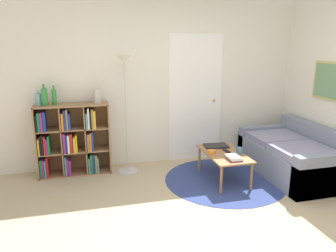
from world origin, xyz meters
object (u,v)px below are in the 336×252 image
object	(u,v)px
bookshelf	(72,140)
cup	(239,151)
coffee_table	(224,156)
laptop	(216,146)
bottle_left	(38,99)
bottle_right	(54,97)
bottle_middle	(45,97)
floor_lamp	(125,85)
bowl	(212,152)
couch	(295,156)
vase_on_shelf	(97,96)

from	to	relation	value
bookshelf	cup	world-z (taller)	bookshelf
coffee_table	cup	world-z (taller)	cup
laptop	bottle_left	distance (m)	2.63
bottle_right	bottle_middle	bearing A→B (deg)	-161.63
floor_lamp	cup	xyz separation A→B (m)	(1.47, -0.73, -0.87)
laptop	bowl	world-z (taller)	bowl
couch	bottle_middle	xyz separation A→B (m)	(-3.51, 0.83, 0.90)
bottle_right	vase_on_shelf	bearing A→B (deg)	-2.64
laptop	bottle_middle	distance (m)	2.55
floor_lamp	bowl	size ratio (longest dim) A/B	15.98
laptop	bottle_left	size ratio (longest dim) A/B	1.74
floor_lamp	vase_on_shelf	world-z (taller)	floor_lamp
floor_lamp	couch	size ratio (longest dim) A/B	1.07
bottle_left	bottle_middle	size ratio (longest dim) A/B	0.72
bookshelf	laptop	world-z (taller)	bookshelf
coffee_table	bottle_left	size ratio (longest dim) A/B	4.21
floor_lamp	bowl	world-z (taller)	floor_lamp
couch	laptop	size ratio (longest dim) A/B	4.34
floor_lamp	couch	bearing A→B (deg)	-16.41
floor_lamp	bottle_left	bearing A→B (deg)	172.97
coffee_table	cup	bearing A→B (deg)	-24.31
bowl	cup	bearing A→B (deg)	-16.11
cup	bowl	bearing A→B (deg)	163.89
coffee_table	cup	size ratio (longest dim) A/B	9.99
floor_lamp	vase_on_shelf	size ratio (longest dim) A/B	8.31
bookshelf	coffee_table	size ratio (longest dim) A/B	1.16
cup	vase_on_shelf	bearing A→B (deg)	155.15
coffee_table	vase_on_shelf	bearing A→B (deg)	155.09
laptop	bottle_left	bearing A→B (deg)	168.87
bottle_right	bookshelf	bearing A→B (deg)	-7.76
couch	coffee_table	world-z (taller)	couch
vase_on_shelf	bowl	bearing A→B (deg)	-26.83
bookshelf	bottle_left	size ratio (longest dim) A/B	4.88
laptop	couch	bearing A→B (deg)	-18.17
bookshelf	bowl	bearing A→B (deg)	-21.79
cup	bottle_right	xyz separation A→B (m)	(-2.45, 0.89, 0.72)
bowl	floor_lamp	bearing A→B (deg)	150.56
couch	coffee_table	xyz separation A→B (m)	(-1.12, 0.06, 0.09)
bookshelf	bottle_right	xyz separation A→B (m)	(-0.19, 0.03, 0.65)
couch	bowl	distance (m)	1.31
bottle_middle	vase_on_shelf	size ratio (longest dim) A/B	1.43
bottle_left	bottle_right	world-z (taller)	bottle_right
laptop	bowl	size ratio (longest dim) A/B	3.44
bowl	cup	xyz separation A→B (m)	(0.37, -0.11, 0.02)
bookshelf	cup	distance (m)	2.42
couch	vase_on_shelf	size ratio (longest dim) A/B	7.76
coffee_table	vase_on_shelf	size ratio (longest dim) A/B	4.33
bowl	vase_on_shelf	world-z (taller)	vase_on_shelf
laptop	bookshelf	bearing A→B (deg)	167.10
floor_lamp	coffee_table	world-z (taller)	floor_lamp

